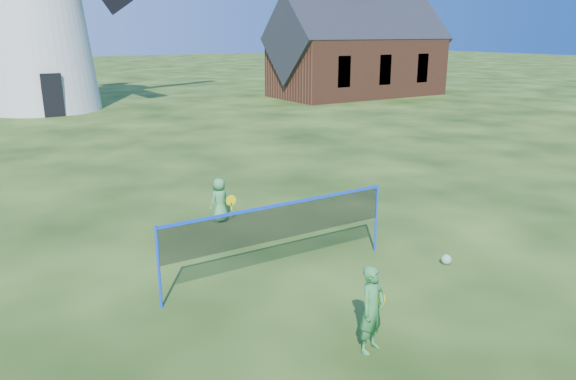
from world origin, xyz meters
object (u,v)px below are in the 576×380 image
(player_girl, at_px, (372,309))
(play_ball, at_px, (446,259))
(chapel, at_px, (358,53))
(player_boy, at_px, (220,200))
(badminton_net, at_px, (280,223))

(player_girl, height_order, play_ball, player_girl)
(chapel, relative_size, player_boy, 11.62)
(player_girl, distance_m, player_boy, 6.75)
(chapel, xyz_separation_m, play_ball, (-18.77, -26.36, -3.10))
(play_ball, bearing_deg, chapel, 54.55)
(badminton_net, height_order, player_girl, badminton_net)
(player_girl, bearing_deg, play_ball, 7.45)
(chapel, xyz_separation_m, badminton_net, (-22.08, -24.99, -2.07))
(player_boy, relative_size, play_ball, 5.27)
(player_boy, bearing_deg, badminton_net, 66.98)
(player_boy, distance_m, play_ball, 5.86)
(badminton_net, xyz_separation_m, play_ball, (3.31, -1.38, -1.03))
(badminton_net, bearing_deg, play_ball, -22.57)
(badminton_net, bearing_deg, player_boy, 83.89)
(player_boy, bearing_deg, play_ball, 103.00)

